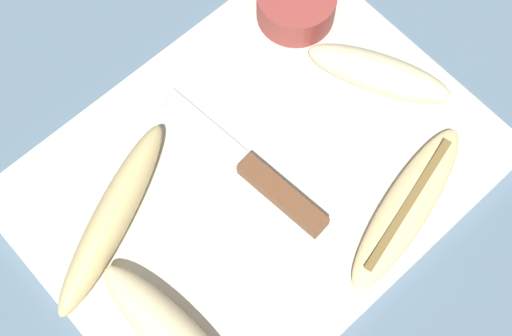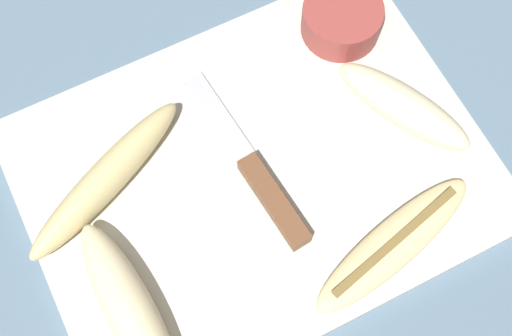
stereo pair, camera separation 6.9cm
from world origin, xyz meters
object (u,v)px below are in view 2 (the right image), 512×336
(knife, at_px, (266,185))
(banana_mellow_near, at_px, (394,244))
(banana_spotted_left, at_px, (106,179))
(banana_cream_curved, at_px, (130,311))
(prep_bowl, at_px, (342,19))
(banana_pale_long, at_px, (403,106))

(knife, height_order, banana_mellow_near, banana_mellow_near)
(knife, distance_m, banana_spotted_left, 0.15)
(banana_cream_curved, relative_size, prep_bowl, 2.20)
(banana_pale_long, distance_m, banana_mellow_near, 0.14)
(prep_bowl, bearing_deg, knife, -140.49)
(banana_pale_long, bearing_deg, banana_spotted_left, 168.27)
(knife, xyz_separation_m, banana_cream_curved, (-0.16, -0.05, 0.01))
(banana_spotted_left, height_order, prep_bowl, same)
(banana_pale_long, bearing_deg, banana_cream_curved, -168.57)
(banana_cream_curved, bearing_deg, prep_bowl, 29.75)
(banana_mellow_near, relative_size, banana_spotted_left, 1.00)
(knife, relative_size, banana_mellow_near, 1.08)
(prep_bowl, bearing_deg, banana_mellow_near, -107.59)
(knife, height_order, banana_cream_curved, banana_cream_curved)
(banana_cream_curved, bearing_deg, knife, 18.54)
(knife, xyz_separation_m, banana_pale_long, (0.16, 0.01, 0.01))
(banana_mellow_near, bearing_deg, banana_spotted_left, 140.50)
(banana_spotted_left, bearing_deg, banana_mellow_near, -39.50)
(prep_bowl, bearing_deg, banana_spotted_left, -169.23)
(banana_pale_long, relative_size, banana_mellow_near, 0.78)
(knife, height_order, banana_spotted_left, banana_spotted_left)
(banana_mellow_near, xyz_separation_m, banana_spotted_left, (-0.21, 0.18, 0.01))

